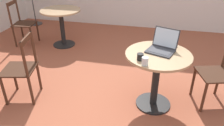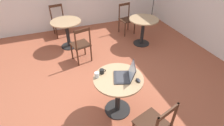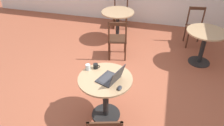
{
  "view_description": "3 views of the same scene",
  "coord_description": "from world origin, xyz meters",
  "px_view_note": "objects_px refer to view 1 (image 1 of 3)",
  "views": [
    {
      "loc": [
        -2.26,
        -0.58,
        1.91
      ],
      "look_at": [
        0.01,
        -0.06,
        0.63
      ],
      "focal_mm": 35.0,
      "sensor_mm": 36.0,
      "label": 1
    },
    {
      "loc": [
        -0.7,
        -2.49,
        2.55
      ],
      "look_at": [
        0.19,
        -0.16,
        0.73
      ],
      "focal_mm": 28.0,
      "sensor_mm": 36.0,
      "label": 2
    },
    {
      "loc": [
        0.85,
        -2.96,
        2.7
      ],
      "look_at": [
        0.06,
        0.03,
        0.59
      ],
      "focal_mm": 35.0,
      "sensor_mm": 36.0,
      "label": 3
    }
  ],
  "objects_px": {
    "cafe_table_near": "(157,68)",
    "chair_mid_back": "(22,23)",
    "cafe_table_mid": "(61,19)",
    "mug": "(140,57)",
    "chair_near_front": "(219,74)",
    "drinking_glass": "(145,61)",
    "chair_far_front": "(22,69)",
    "laptop": "(162,47)",
    "mouse": "(174,45)"
  },
  "relations": [
    {
      "from": "cafe_table_near",
      "to": "chair_near_front",
      "type": "bearing_deg",
      "value": -73.98
    },
    {
      "from": "chair_mid_back",
      "to": "mouse",
      "type": "xyz_separation_m",
      "value": [
        -1.18,
        -2.98,
        0.32
      ]
    },
    {
      "from": "cafe_table_mid",
      "to": "mouse",
      "type": "xyz_separation_m",
      "value": [
        -1.31,
        -2.16,
        0.21
      ]
    },
    {
      "from": "cafe_table_mid",
      "to": "chair_near_front",
      "type": "height_order",
      "value": "chair_near_front"
    },
    {
      "from": "cafe_table_mid",
      "to": "chair_far_front",
      "type": "distance_m",
      "value": 1.82
    },
    {
      "from": "cafe_table_mid",
      "to": "laptop",
      "type": "height_order",
      "value": "laptop"
    },
    {
      "from": "chair_far_front",
      "to": "mouse",
      "type": "relative_size",
      "value": 9.1
    },
    {
      "from": "cafe_table_mid",
      "to": "chair_mid_back",
      "type": "relative_size",
      "value": 0.87
    },
    {
      "from": "chair_far_front",
      "to": "mug",
      "type": "bearing_deg",
      "value": -88.95
    },
    {
      "from": "cafe_table_mid",
      "to": "laptop",
      "type": "xyz_separation_m",
      "value": [
        -1.47,
        -2.02,
        0.25
      ]
    },
    {
      "from": "chair_near_front",
      "to": "chair_far_front",
      "type": "xyz_separation_m",
      "value": [
        -0.46,
        2.51,
        0.0
      ]
    },
    {
      "from": "chair_near_front",
      "to": "mouse",
      "type": "xyz_separation_m",
      "value": [
        0.03,
        0.6,
        0.32
      ]
    },
    {
      "from": "cafe_table_near",
      "to": "mouse",
      "type": "xyz_separation_m",
      "value": [
        0.25,
        -0.18,
        0.21
      ]
    },
    {
      "from": "chair_mid_back",
      "to": "mouse",
      "type": "relative_size",
      "value": 9.1
    },
    {
      "from": "chair_mid_back",
      "to": "chair_far_front",
      "type": "height_order",
      "value": "same"
    },
    {
      "from": "chair_mid_back",
      "to": "mug",
      "type": "bearing_deg",
      "value": -122.09
    },
    {
      "from": "chair_near_front",
      "to": "laptop",
      "type": "distance_m",
      "value": 0.83
    },
    {
      "from": "chair_far_front",
      "to": "drinking_glass",
      "type": "bearing_deg",
      "value": -92.7
    },
    {
      "from": "cafe_table_near",
      "to": "laptop",
      "type": "bearing_deg",
      "value": -18.58
    },
    {
      "from": "laptop",
      "to": "chair_mid_back",
      "type": "bearing_deg",
      "value": 64.79
    },
    {
      "from": "chair_far_front",
      "to": "chair_near_front",
      "type": "bearing_deg",
      "value": -79.72
    },
    {
      "from": "mug",
      "to": "chair_far_front",
      "type": "bearing_deg",
      "value": 91.05
    },
    {
      "from": "cafe_table_mid",
      "to": "mug",
      "type": "xyz_separation_m",
      "value": [
        -1.77,
        -1.79,
        0.24
      ]
    },
    {
      "from": "cafe_table_near",
      "to": "mug",
      "type": "bearing_deg",
      "value": 136.17
    },
    {
      "from": "chair_far_front",
      "to": "laptop",
      "type": "distance_m",
      "value": 1.83
    },
    {
      "from": "mouse",
      "to": "drinking_glass",
      "type": "height_order",
      "value": "drinking_glass"
    },
    {
      "from": "chair_mid_back",
      "to": "drinking_glass",
      "type": "distance_m",
      "value": 3.21
    },
    {
      "from": "cafe_table_near",
      "to": "laptop",
      "type": "relative_size",
      "value": 1.99
    },
    {
      "from": "cafe_table_mid",
      "to": "mouse",
      "type": "relative_size",
      "value": 7.93
    },
    {
      "from": "chair_mid_back",
      "to": "mug",
      "type": "height_order",
      "value": "chair_mid_back"
    },
    {
      "from": "cafe_table_near",
      "to": "mug",
      "type": "height_order",
      "value": "mug"
    },
    {
      "from": "drinking_glass",
      "to": "mug",
      "type": "bearing_deg",
      "value": 30.59
    },
    {
      "from": "chair_near_front",
      "to": "mug",
      "type": "xyz_separation_m",
      "value": [
        -0.43,
        0.97,
        0.34
      ]
    },
    {
      "from": "cafe_table_near",
      "to": "chair_mid_back",
      "type": "distance_m",
      "value": 3.16
    },
    {
      "from": "laptop",
      "to": "drinking_glass",
      "type": "distance_m",
      "value": 0.44
    },
    {
      "from": "chair_far_front",
      "to": "laptop",
      "type": "bearing_deg",
      "value": -79.46
    },
    {
      "from": "cafe_table_mid",
      "to": "mug",
      "type": "relative_size",
      "value": 7.28
    },
    {
      "from": "cafe_table_near",
      "to": "mug",
      "type": "xyz_separation_m",
      "value": [
        -0.2,
        0.2,
        0.24
      ]
    },
    {
      "from": "chair_mid_back",
      "to": "mug",
      "type": "distance_m",
      "value": 3.1
    },
    {
      "from": "chair_mid_back",
      "to": "mug",
      "type": "relative_size",
      "value": 8.35
    },
    {
      "from": "drinking_glass",
      "to": "mouse",
      "type": "bearing_deg",
      "value": -28.97
    },
    {
      "from": "chair_mid_back",
      "to": "chair_far_front",
      "type": "relative_size",
      "value": 1.0
    },
    {
      "from": "mouse",
      "to": "cafe_table_mid",
      "type": "bearing_deg",
      "value": 58.78
    },
    {
      "from": "chair_far_front",
      "to": "mouse",
      "type": "xyz_separation_m",
      "value": [
        0.49,
        -1.91,
        0.32
      ]
    },
    {
      "from": "chair_mid_back",
      "to": "drinking_glass",
      "type": "bearing_deg",
      "value": -123.08
    },
    {
      "from": "chair_far_front",
      "to": "mug",
      "type": "relative_size",
      "value": 8.35
    },
    {
      "from": "mouse",
      "to": "mug",
      "type": "relative_size",
      "value": 0.92
    },
    {
      "from": "cafe_table_near",
      "to": "chair_mid_back",
      "type": "relative_size",
      "value": 0.87
    },
    {
      "from": "chair_near_front",
      "to": "mug",
      "type": "height_order",
      "value": "chair_near_front"
    },
    {
      "from": "mug",
      "to": "drinking_glass",
      "type": "distance_m",
      "value": 0.12
    }
  ]
}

